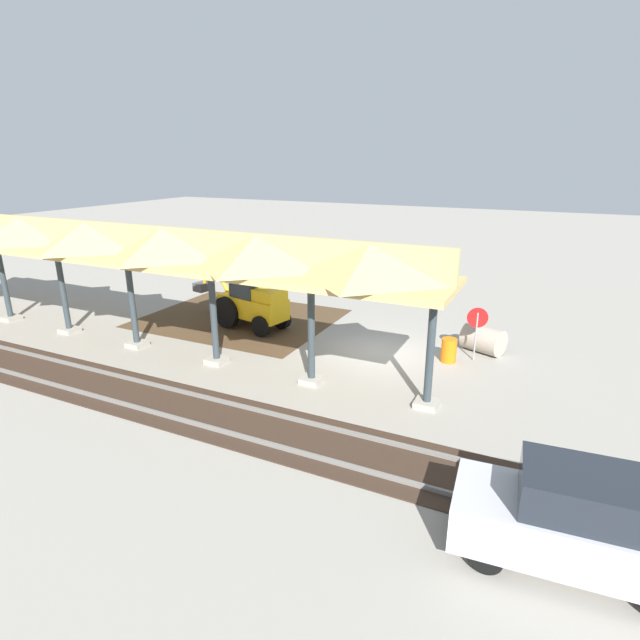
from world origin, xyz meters
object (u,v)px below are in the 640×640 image
Objects in this scene: backhoe at (250,299)px; traffic_barrel at (449,350)px; concrete_pipe at (483,339)px; stop_sign at (477,323)px; distant_parked_car at (576,521)px.

backhoe is 5.90× the size of traffic_barrel.
stop_sign is at bearing 80.48° from concrete_pipe.
traffic_barrel is at bearing 57.16° from concrete_pipe.
concrete_pipe reaches higher than traffic_barrel.
backhoe is 9.94m from concrete_pipe.
concrete_pipe is (-0.17, -0.98, -0.94)m from stop_sign.
stop_sign is at bearing -178.10° from backhoe.
distant_parked_car reaches higher than concrete_pipe.
distant_parked_car is 4.80× the size of traffic_barrel.
concrete_pipe is 10.83m from distant_parked_car.
traffic_barrel is (1.00, 1.54, -0.08)m from concrete_pipe.
traffic_barrel is (0.83, 0.56, -1.01)m from stop_sign.
traffic_barrel is (-8.83, 0.24, -0.82)m from backhoe.
stop_sign is at bearing -70.81° from distant_parked_car.
distant_parked_car is at bearing 114.89° from traffic_barrel.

